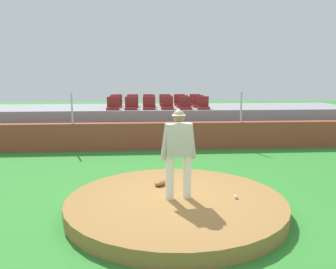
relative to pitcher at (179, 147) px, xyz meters
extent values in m
plane|color=#31852E|center=(-0.05, 0.02, -1.28)|extent=(60.00, 60.00, 0.00)
cylinder|color=olive|center=(-0.05, 0.02, -1.14)|extent=(4.23, 4.23, 0.27)
cylinder|color=white|center=(-0.17, -0.02, -0.59)|extent=(0.16, 0.16, 0.85)
cylinder|color=white|center=(0.17, 0.02, -0.59)|extent=(0.16, 0.16, 0.85)
cube|color=#B7B2A8|center=(0.00, 0.00, 0.14)|extent=(0.51, 0.31, 0.61)
cylinder|color=#B7B2A8|center=(-0.25, -0.03, 0.11)|extent=(0.21, 0.13, 0.69)
cylinder|color=#B7B2A8|center=(0.25, 0.03, 0.11)|extent=(0.20, 0.13, 0.69)
sphere|color=#8C6647|center=(0.00, 0.00, 0.58)|extent=(0.23, 0.23, 0.23)
cone|color=#B7B2A8|center=(0.00, 0.00, 0.67)|extent=(0.30, 0.30, 0.13)
sphere|color=white|center=(1.11, -0.11, -0.97)|extent=(0.07, 0.07, 0.07)
ellipsoid|color=brown|center=(-0.31, 0.79, -0.95)|extent=(0.34, 0.36, 0.11)
cube|color=#994330|center=(-0.05, 5.84, -0.80)|extent=(16.61, 0.40, 0.96)
cylinder|color=silver|center=(-3.14, 5.84, 0.23)|extent=(0.06, 0.06, 1.08)
cylinder|color=silver|center=(2.89, 5.84, 0.23)|extent=(0.06, 0.06, 1.08)
cube|color=gray|center=(-0.05, 8.35, -0.62)|extent=(16.56, 3.46, 1.32)
cube|color=maroon|center=(-1.83, 7.06, 0.09)|extent=(0.48, 0.44, 0.10)
cube|color=maroon|center=(-1.83, 7.24, 0.34)|extent=(0.48, 0.08, 0.40)
cube|color=maroon|center=(-1.13, 7.06, 0.09)|extent=(0.48, 0.44, 0.10)
cube|color=maroon|center=(-1.13, 7.24, 0.34)|extent=(0.48, 0.08, 0.40)
cube|color=maroon|center=(-0.43, 7.09, 0.09)|extent=(0.48, 0.44, 0.10)
cube|color=maroon|center=(-0.43, 7.27, 0.34)|extent=(0.48, 0.08, 0.40)
cube|color=maroon|center=(0.30, 7.09, 0.09)|extent=(0.48, 0.44, 0.10)
cube|color=maroon|center=(0.30, 7.27, 0.34)|extent=(0.48, 0.08, 0.40)
cube|color=maroon|center=(1.01, 7.06, 0.09)|extent=(0.48, 0.44, 0.10)
cube|color=maroon|center=(1.01, 7.24, 0.34)|extent=(0.48, 0.08, 0.40)
cube|color=maroon|center=(1.72, 7.05, 0.09)|extent=(0.48, 0.44, 0.10)
cube|color=maroon|center=(1.72, 7.23, 0.34)|extent=(0.48, 0.08, 0.40)
cube|color=maroon|center=(-1.80, 7.98, 0.09)|extent=(0.48, 0.44, 0.10)
cube|color=maroon|center=(-1.80, 8.16, 0.34)|extent=(0.48, 0.08, 0.40)
cube|color=maroon|center=(-1.10, 7.99, 0.09)|extent=(0.48, 0.44, 0.10)
cube|color=maroon|center=(-1.10, 8.17, 0.34)|extent=(0.48, 0.08, 0.40)
cube|color=maroon|center=(-0.38, 7.96, 0.09)|extent=(0.48, 0.44, 0.10)
cube|color=maroon|center=(-0.38, 8.14, 0.34)|extent=(0.48, 0.08, 0.40)
cube|color=maroon|center=(0.32, 7.95, 0.09)|extent=(0.48, 0.44, 0.10)
cube|color=maroon|center=(0.32, 8.13, 0.34)|extent=(0.48, 0.08, 0.40)
cube|color=maroon|center=(0.99, 7.96, 0.09)|extent=(0.48, 0.44, 0.10)
cube|color=maroon|center=(0.99, 8.14, 0.34)|extent=(0.48, 0.08, 0.40)
cube|color=maroon|center=(1.69, 7.99, 0.09)|extent=(0.48, 0.44, 0.10)
cube|color=maroon|center=(1.69, 8.17, 0.34)|extent=(0.48, 0.08, 0.40)
cube|color=maroon|center=(-1.82, 8.87, 0.09)|extent=(0.48, 0.44, 0.10)
cube|color=maroon|center=(-1.82, 9.05, 0.34)|extent=(0.48, 0.08, 0.40)
cube|color=maroon|center=(-1.11, 8.86, 0.09)|extent=(0.48, 0.44, 0.10)
cube|color=maroon|center=(-1.11, 9.04, 0.34)|extent=(0.48, 0.08, 0.40)
cube|color=maroon|center=(-0.40, 8.86, 0.09)|extent=(0.48, 0.44, 0.10)
cube|color=maroon|center=(-0.40, 9.04, 0.34)|extent=(0.48, 0.08, 0.40)
cube|color=maroon|center=(0.32, 8.88, 0.09)|extent=(0.48, 0.44, 0.10)
cube|color=maroon|center=(0.32, 9.06, 0.34)|extent=(0.48, 0.08, 0.40)
cube|color=maroon|center=(0.98, 8.89, 0.09)|extent=(0.48, 0.44, 0.10)
cube|color=maroon|center=(0.98, 9.07, 0.34)|extent=(0.48, 0.08, 0.40)
cube|color=maroon|center=(1.69, 8.86, 0.09)|extent=(0.48, 0.44, 0.10)
cube|color=maroon|center=(1.69, 9.04, 0.34)|extent=(0.48, 0.08, 0.40)
camera|label=1|loc=(-0.66, -6.27, 1.31)|focal=36.48mm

